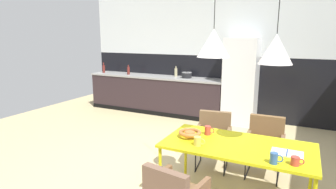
{
  "coord_description": "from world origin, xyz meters",
  "views": [
    {
      "loc": [
        1.75,
        -3.13,
        1.88
      ],
      "look_at": [
        -0.23,
        0.91,
        0.93
      ],
      "focal_mm": 29.9,
      "sensor_mm": 36.0,
      "label": 1
    }
  ],
  "objects_px": {
    "open_book": "(287,153)",
    "pendant_lamp_over_table_far": "(276,49)",
    "armchair_head_of_table": "(265,139)",
    "mug_tall_blue": "(274,158)",
    "mug_glass_clear": "(208,130)",
    "mug_dark_espresso": "(198,141)",
    "cooking_pot": "(187,75)",
    "mug_wide_latte": "(296,161)",
    "bottle_spice_small": "(104,69)",
    "pendant_lamp_over_table_near": "(214,43)",
    "fruit_bowl": "(190,133)",
    "refrigerator_column": "(241,81)",
    "armchair_near_window": "(213,132)",
    "dining_table": "(237,148)",
    "bottle_wine_green": "(128,70)",
    "bottle_oil_tall": "(176,72)"
  },
  "relations": [
    {
      "from": "mug_tall_blue",
      "to": "bottle_oil_tall",
      "type": "bearing_deg",
      "value": 126.13
    },
    {
      "from": "mug_glass_clear",
      "to": "bottle_wine_green",
      "type": "bearing_deg",
      "value": 136.59
    },
    {
      "from": "armchair_head_of_table",
      "to": "pendant_lamp_over_table_near",
      "type": "height_order",
      "value": "pendant_lamp_over_table_near"
    },
    {
      "from": "mug_wide_latte",
      "to": "refrigerator_column",
      "type": "bearing_deg",
      "value": 109.57
    },
    {
      "from": "mug_glass_clear",
      "to": "pendant_lamp_over_table_far",
      "type": "relative_size",
      "value": 0.1
    },
    {
      "from": "cooking_pot",
      "to": "armchair_near_window",
      "type": "bearing_deg",
      "value": -59.31
    },
    {
      "from": "mug_glass_clear",
      "to": "mug_tall_blue",
      "type": "bearing_deg",
      "value": -30.93
    },
    {
      "from": "armchair_near_window",
      "to": "bottle_oil_tall",
      "type": "xyz_separation_m",
      "value": [
        -1.7,
        2.43,
        0.5
      ]
    },
    {
      "from": "mug_dark_espresso",
      "to": "mug_wide_latte",
      "type": "distance_m",
      "value": 0.95
    },
    {
      "from": "mug_tall_blue",
      "to": "refrigerator_column",
      "type": "bearing_deg",
      "value": 106.65
    },
    {
      "from": "refrigerator_column",
      "to": "pendant_lamp_over_table_far",
      "type": "xyz_separation_m",
      "value": [
        0.94,
        -3.14,
        0.83
      ]
    },
    {
      "from": "refrigerator_column",
      "to": "pendant_lamp_over_table_far",
      "type": "bearing_deg",
      "value": -73.3
    },
    {
      "from": "mug_dark_espresso",
      "to": "cooking_pot",
      "type": "xyz_separation_m",
      "value": [
        -1.51,
        3.37,
        0.2
      ]
    },
    {
      "from": "open_book",
      "to": "bottle_oil_tall",
      "type": "relative_size",
      "value": 1.22
    },
    {
      "from": "open_book",
      "to": "mug_wide_latte",
      "type": "xyz_separation_m",
      "value": [
        0.08,
        -0.24,
        0.03
      ]
    },
    {
      "from": "armchair_head_of_table",
      "to": "bottle_spice_small",
      "type": "xyz_separation_m",
      "value": [
        -4.44,
        2.16,
        0.51
      ]
    },
    {
      "from": "bottle_spice_small",
      "to": "pendant_lamp_over_table_near",
      "type": "height_order",
      "value": "pendant_lamp_over_table_near"
    },
    {
      "from": "open_book",
      "to": "cooking_pot",
      "type": "xyz_separation_m",
      "value": [
        -2.38,
        3.18,
        0.24
      ]
    },
    {
      "from": "armchair_near_window",
      "to": "dining_table",
      "type": "bearing_deg",
      "value": 113.11
    },
    {
      "from": "open_book",
      "to": "armchair_head_of_table",
      "type": "bearing_deg",
      "value": 108.22
    },
    {
      "from": "mug_wide_latte",
      "to": "armchair_head_of_table",
      "type": "bearing_deg",
      "value": 108.37
    },
    {
      "from": "armchair_head_of_table",
      "to": "armchair_near_window",
      "type": "bearing_deg",
      "value": 3.88
    },
    {
      "from": "armchair_near_window",
      "to": "mug_tall_blue",
      "type": "xyz_separation_m",
      "value": [
        0.92,
        -1.17,
        0.27
      ]
    },
    {
      "from": "bottle_wine_green",
      "to": "pendant_lamp_over_table_near",
      "type": "xyz_separation_m",
      "value": [
        3.14,
        -3.01,
        0.79
      ]
    },
    {
      "from": "cooking_pot",
      "to": "bottle_wine_green",
      "type": "bearing_deg",
      "value": -176.47
    },
    {
      "from": "mug_wide_latte",
      "to": "bottle_wine_green",
      "type": "relative_size",
      "value": 0.48
    },
    {
      "from": "armchair_head_of_table",
      "to": "open_book",
      "type": "height_order",
      "value": "armchair_head_of_table"
    },
    {
      "from": "armchair_near_window",
      "to": "cooking_pot",
      "type": "relative_size",
      "value": 3.41
    },
    {
      "from": "fruit_bowl",
      "to": "mug_tall_blue",
      "type": "relative_size",
      "value": 2.26
    },
    {
      "from": "mug_wide_latte",
      "to": "cooking_pot",
      "type": "distance_m",
      "value": 4.22
    },
    {
      "from": "fruit_bowl",
      "to": "mug_dark_espresso",
      "type": "xyz_separation_m",
      "value": [
        0.17,
        -0.2,
        -0.0
      ]
    },
    {
      "from": "bottle_wine_green",
      "to": "armchair_head_of_table",
      "type": "bearing_deg",
      "value": -30.49
    },
    {
      "from": "mug_dark_espresso",
      "to": "bottle_wine_green",
      "type": "xyz_separation_m",
      "value": [
        -3.08,
        3.28,
        0.23
      ]
    },
    {
      "from": "open_book",
      "to": "pendant_lamp_over_table_far",
      "type": "relative_size",
      "value": 0.25
    },
    {
      "from": "mug_dark_espresso",
      "to": "bottle_oil_tall",
      "type": "relative_size",
      "value": 0.51
    },
    {
      "from": "mug_wide_latte",
      "to": "cooking_pot",
      "type": "bearing_deg",
      "value": 125.77
    },
    {
      "from": "mug_tall_blue",
      "to": "fruit_bowl",
      "type": "bearing_deg",
      "value": 162.34
    },
    {
      "from": "mug_tall_blue",
      "to": "mug_glass_clear",
      "type": "distance_m",
      "value": 0.91
    },
    {
      "from": "armchair_head_of_table",
      "to": "mug_dark_espresso",
      "type": "height_order",
      "value": "mug_dark_espresso"
    },
    {
      "from": "refrigerator_column",
      "to": "mug_glass_clear",
      "type": "distance_m",
      "value": 2.98
    },
    {
      "from": "pendant_lamp_over_table_far",
      "to": "bottle_spice_small",
      "type": "bearing_deg",
      "value": 145.95
    },
    {
      "from": "armchair_head_of_table",
      "to": "mug_dark_espresso",
      "type": "relative_size",
      "value": 6.42
    },
    {
      "from": "mug_glass_clear",
      "to": "pendant_lamp_over_table_far",
      "type": "distance_m",
      "value": 1.21
    },
    {
      "from": "dining_table",
      "to": "bottle_spice_small",
      "type": "bearing_deg",
      "value": 144.22
    },
    {
      "from": "cooking_pot",
      "to": "pendant_lamp_over_table_far",
      "type": "bearing_deg",
      "value": -55.23
    },
    {
      "from": "mug_dark_espresso",
      "to": "bottle_spice_small",
      "type": "relative_size",
      "value": 0.46
    },
    {
      "from": "armchair_head_of_table",
      "to": "mug_glass_clear",
      "type": "relative_size",
      "value": 6.72
    },
    {
      "from": "open_book",
      "to": "mug_glass_clear",
      "type": "bearing_deg",
      "value": 168.5
    },
    {
      "from": "open_book",
      "to": "bottle_oil_tall",
      "type": "height_order",
      "value": "bottle_oil_tall"
    },
    {
      "from": "pendant_lamp_over_table_far",
      "to": "armchair_near_window",
      "type": "bearing_deg",
      "value": 133.86
    }
  ]
}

